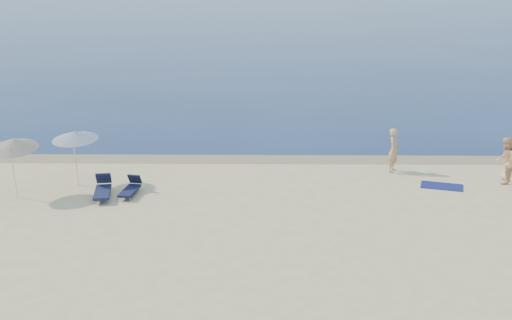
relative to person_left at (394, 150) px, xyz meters
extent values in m
cube|color=#0C1E48|center=(-2.52, 82.39, -0.95)|extent=(240.00, 160.00, 0.01)
cube|color=#847254|center=(-2.52, 1.79, -0.95)|extent=(240.00, 1.60, 0.00)
imported|color=tan|center=(0.00, 0.00, 0.00)|extent=(0.71, 0.82, 1.90)
imported|color=tan|center=(4.20, -1.43, 0.01)|extent=(1.07, 1.16, 1.93)
cube|color=#0F164B|center=(1.62, -1.88, -0.94)|extent=(1.82, 1.34, 0.03)
cube|color=silver|center=(4.84, -0.38, -0.80)|extent=(0.38, 0.33, 0.31)
cylinder|color=silver|center=(-13.00, -2.00, 0.05)|extent=(0.08, 0.24, 2.10)
cone|color=silver|center=(-13.00, -1.81, 1.10)|extent=(2.10, 2.12, 0.49)
sphere|color=silver|center=(-13.00, -1.81, 1.28)|extent=(0.06, 0.06, 0.06)
cylinder|color=silver|center=(-14.91, -3.48, 0.07)|extent=(0.08, 0.37, 2.13)
cone|color=beige|center=(-14.91, -3.16, 1.12)|extent=(1.98, 2.01, 0.60)
sphere|color=silver|center=(-14.91, -3.16, 1.31)|extent=(0.06, 0.06, 0.06)
cube|color=#151A3A|center=(-11.66, -3.35, -0.72)|extent=(0.82, 1.65, 0.11)
cube|color=#151A3A|center=(-11.79, -2.56, -0.42)|extent=(0.63, 0.47, 0.51)
cylinder|color=#A5A5AD|center=(-11.43, -3.31, -0.84)|extent=(0.03, 0.03, 0.23)
cube|color=#121532|center=(-10.69, -3.09, -0.75)|extent=(0.67, 1.41, 0.09)
cube|color=#121532|center=(-10.60, -2.42, -0.50)|extent=(0.54, 0.39, 0.44)
cylinder|color=#A5A5AD|center=(-10.49, -3.11, -0.85)|extent=(0.03, 0.03, 0.20)
camera|label=1|loc=(-5.54, -26.17, 7.68)|focal=45.00mm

